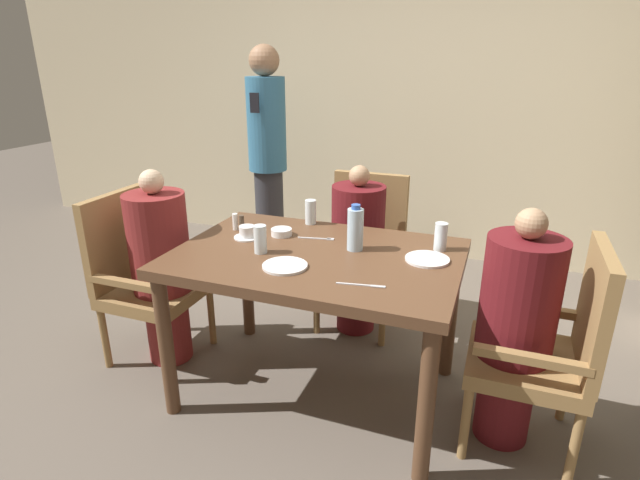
{
  "coord_description": "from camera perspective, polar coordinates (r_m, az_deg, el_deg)",
  "views": [
    {
      "loc": [
        0.78,
        -2.04,
        1.65
      ],
      "look_at": [
        0.0,
        0.05,
        0.83
      ],
      "focal_mm": 28.0,
      "sensor_mm": 36.0,
      "label": 1
    }
  ],
  "objects": [
    {
      "name": "diner_in_right_chair",
      "position": [
        2.32,
        21.42,
        -9.32
      ],
      "size": [
        0.32,
        0.32,
        1.09
      ],
      "color": "#5B1419",
      "rests_on": "ground_plane"
    },
    {
      "name": "glass_tall_mid",
      "position": [
        2.35,
        -6.85,
        0.09
      ],
      "size": [
        0.06,
        0.06,
        0.13
      ],
      "color": "silver",
      "rests_on": "dining_table"
    },
    {
      "name": "pepper_shaker",
      "position": [
        2.68,
        -8.94,
        1.93
      ],
      "size": [
        0.03,
        0.03,
        0.08
      ],
      "color": "#4C3D2D",
      "rests_on": "dining_table"
    },
    {
      "name": "salt_shaker",
      "position": [
        2.69,
        -9.68,
        2.06
      ],
      "size": [
        0.03,
        0.03,
        0.09
      ],
      "color": "white",
      "rests_on": "dining_table"
    },
    {
      "name": "chair_right_side",
      "position": [
        2.36,
        24.8,
        -10.88
      ],
      "size": [
        0.49,
        0.48,
        0.96
      ],
      "color": "olive",
      "rests_on": "ground_plane"
    },
    {
      "name": "plate_main_right",
      "position": [
        2.32,
        12.16,
        -2.16
      ],
      "size": [
        0.2,
        0.2,
        0.01
      ],
      "color": "white",
      "rests_on": "dining_table"
    },
    {
      "name": "wall_back",
      "position": [
        4.3,
        10.48,
        16.65
      ],
      "size": [
        8.0,
        0.06,
        2.8
      ],
      "color": "beige",
      "rests_on": "ground_plane"
    },
    {
      "name": "diner_in_far_chair",
      "position": [
        3.06,
        4.29,
        -1.01
      ],
      "size": [
        0.32,
        0.32,
        1.06
      ],
      "color": "#5B1419",
      "rests_on": "ground_plane"
    },
    {
      "name": "glass_tall_near",
      "position": [
        2.75,
        -1.09,
        3.22
      ],
      "size": [
        0.06,
        0.06,
        0.13
      ],
      "color": "silver",
      "rests_on": "dining_table"
    },
    {
      "name": "bowl_small",
      "position": [
        2.59,
        -4.42,
        0.91
      ],
      "size": [
        0.11,
        0.11,
        0.04
      ],
      "color": "white",
      "rests_on": "dining_table"
    },
    {
      "name": "ground_plane",
      "position": [
        2.74,
        -0.35,
        -16.77
      ],
      "size": [
        16.0,
        16.0,
        0.0
      ],
      "primitive_type": "plane",
      "color": "#60564C"
    },
    {
      "name": "fork_beside_plate",
      "position": [
        2.53,
        0.05,
        0.15
      ],
      "size": [
        0.19,
        0.05,
        0.0
      ],
      "color": "silver",
      "rests_on": "dining_table"
    },
    {
      "name": "standing_host",
      "position": [
        3.93,
        -6.01,
        9.67
      ],
      "size": [
        0.29,
        0.33,
        1.73
      ],
      "color": "#2D2D33",
      "rests_on": "ground_plane"
    },
    {
      "name": "plate_main_left",
      "position": [
        2.2,
        -4.03,
        -2.97
      ],
      "size": [
        0.2,
        0.2,
        0.01
      ],
      "color": "white",
      "rests_on": "dining_table"
    },
    {
      "name": "water_bottle",
      "position": [
        2.37,
        4.06,
        1.28
      ],
      "size": [
        0.08,
        0.08,
        0.22
      ],
      "color": "silver",
      "rests_on": "dining_table"
    },
    {
      "name": "dining_table",
      "position": [
        2.39,
        -0.38,
        -3.69
      ],
      "size": [
        1.34,
        0.91,
        0.78
      ],
      "color": "brown",
      "rests_on": "ground_plane"
    },
    {
      "name": "teacup_with_saucer",
      "position": [
        2.57,
        -8.33,
        0.8
      ],
      "size": [
        0.14,
        0.14,
        0.06
      ],
      "color": "white",
      "rests_on": "dining_table"
    },
    {
      "name": "chair_far_side",
      "position": [
        3.2,
        5.01,
        -0.76
      ],
      "size": [
        0.48,
        0.49,
        0.96
      ],
      "color": "olive",
      "rests_on": "ground_plane"
    },
    {
      "name": "knife_beside_plate",
      "position": [
        2.03,
        4.97,
        -5.17
      ],
      "size": [
        0.2,
        0.05,
        0.0
      ],
      "color": "silver",
      "rests_on": "dining_table"
    },
    {
      "name": "chair_left_side",
      "position": [
        2.98,
        -19.75,
        -3.63
      ],
      "size": [
        0.49,
        0.48,
        0.96
      ],
      "color": "olive",
      "rests_on": "ground_plane"
    },
    {
      "name": "glass_tall_far",
      "position": [
        2.44,
        13.63,
        0.37
      ],
      "size": [
        0.06,
        0.06,
        0.13
      ],
      "color": "silver",
      "rests_on": "dining_table"
    },
    {
      "name": "diner_in_left_chair",
      "position": [
        2.86,
        -17.66,
        -2.93
      ],
      "size": [
        0.32,
        0.32,
        1.11
      ],
      "color": "maroon",
      "rests_on": "ground_plane"
    }
  ]
}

